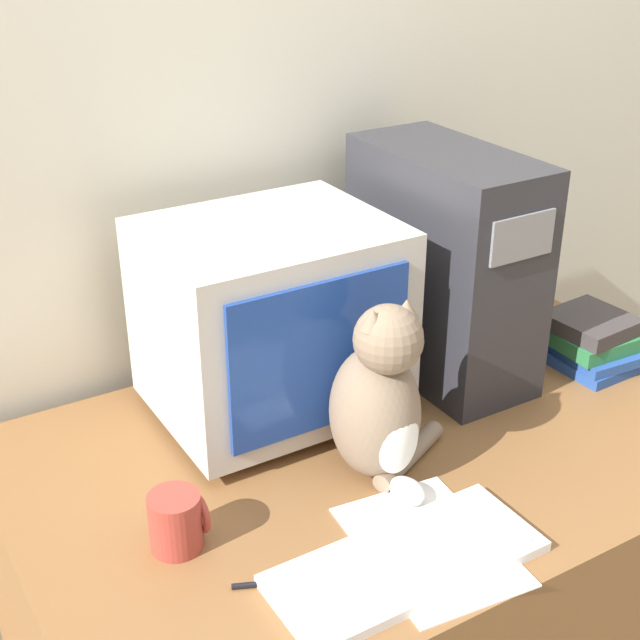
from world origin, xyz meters
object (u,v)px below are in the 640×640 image
object	(u,v)px
cat	(380,403)
computer_tower	(443,264)
mug	(177,521)
book_stack	(587,340)
pen	(284,582)
keyboard	(406,562)
crt_monitor	(271,319)

from	to	relation	value
cat	computer_tower	bearing A→B (deg)	35.19
computer_tower	mug	xyz separation A→B (m)	(-0.71, -0.25, -0.19)
book_stack	pen	world-z (taller)	book_stack
keyboard	mug	distance (m)	0.36
computer_tower	cat	size ratio (longest dim) A/B	1.39
computer_tower	keyboard	bearing A→B (deg)	-131.93
pen	cat	bearing A→B (deg)	29.38
book_stack	mug	world-z (taller)	book_stack
crt_monitor	book_stack	world-z (taller)	crt_monitor
keyboard	book_stack	xyz separation A→B (m)	(0.71, 0.32, 0.05)
book_stack	pen	xyz separation A→B (m)	(-0.89, -0.26, -0.05)
crt_monitor	computer_tower	xyz separation A→B (m)	(0.39, -0.02, 0.04)
keyboard	mug	size ratio (longest dim) A/B	4.48
book_stack	mug	size ratio (longest dim) A/B	2.25
book_stack	pen	distance (m)	0.92
crt_monitor	keyboard	world-z (taller)	crt_monitor
keyboard	computer_tower	bearing A→B (deg)	48.07
computer_tower	pen	size ratio (longest dim) A/B	3.20
mug	keyboard	bearing A→B (deg)	-39.24
crt_monitor	book_stack	bearing A→B (deg)	-15.11
computer_tower	pen	world-z (taller)	computer_tower
crt_monitor	computer_tower	world-z (taller)	computer_tower
crt_monitor	mug	size ratio (longest dim) A/B	4.58
cat	pen	size ratio (longest dim) A/B	2.30
mug	cat	bearing A→B (deg)	-1.07
crt_monitor	pen	distance (m)	0.53
crt_monitor	cat	xyz separation A→B (m)	(0.06, -0.28, -0.05)
cat	pen	distance (m)	0.35
keyboard	pen	world-z (taller)	keyboard
book_stack	mug	xyz separation A→B (m)	(-0.99, -0.09, -0.01)
computer_tower	book_stack	xyz separation A→B (m)	(0.28, -0.16, -0.18)
cat	mug	bearing A→B (deg)	176.23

